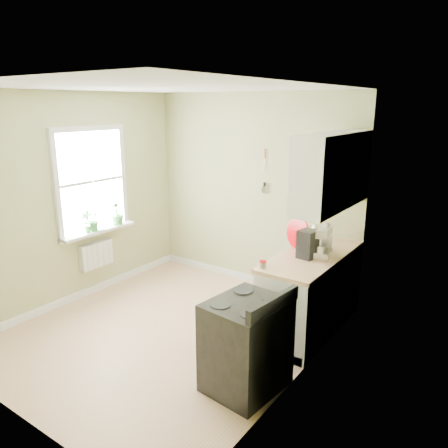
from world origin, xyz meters
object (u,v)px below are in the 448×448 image
Objects in this scene: stove at (246,345)px; coffee_maker at (307,245)px; stand_mixer at (323,243)px; kettle at (314,232)px.

coffee_maker is (0.00, 1.22, 0.62)m from stove.
kettle is at bearing 122.33° from stand_mixer.
stove is 1.37m from coffee_maker.
stand_mixer reaches higher than kettle.
stove is at bearing -90.18° from coffee_maker.
coffee_maker reaches higher than kettle.
coffee_maker is at bearing -131.93° from stand_mixer.
kettle is (-0.21, 1.90, 0.57)m from stove.
kettle is (-0.34, 0.54, -0.06)m from stand_mixer.
stand_mixer is 1.16× the size of coffee_maker.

